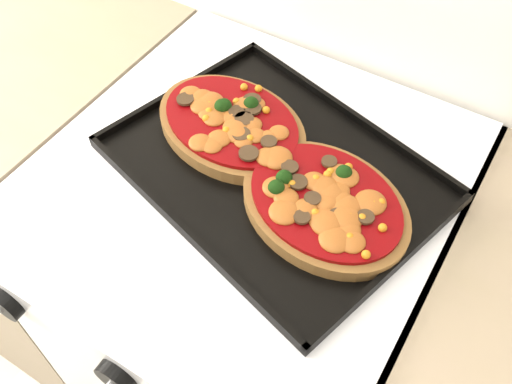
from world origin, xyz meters
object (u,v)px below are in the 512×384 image
Objects in this scene: stove at (251,310)px; pizza_right at (325,203)px; baking_tray at (274,168)px; pizza_left at (231,123)px.

pizza_right is at bearing -6.40° from stove.
baking_tray is 0.10m from pizza_left.
stove is 3.64× the size of pizza_left.
baking_tray is 1.83× the size of pizza_right.
pizza_right is at bearing -17.41° from pizza_left.
pizza_left reaches higher than stove.
baking_tray is at bearing 163.18° from pizza_right.
pizza_left is (-0.09, 0.03, 0.02)m from baking_tray.
baking_tray reaches higher than stove.
baking_tray is at bearing -18.01° from pizza_left.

